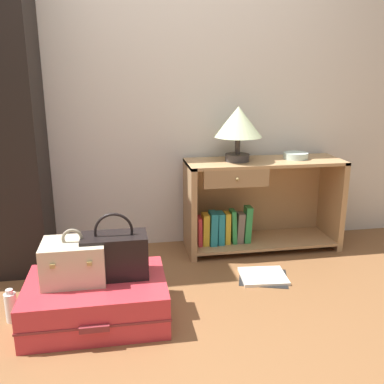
% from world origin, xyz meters
% --- Properties ---
extents(ground_plane, '(9.00, 9.00, 0.00)m').
position_xyz_m(ground_plane, '(0.00, 0.00, 0.00)').
color(ground_plane, brown).
extents(back_wall, '(6.40, 0.10, 2.60)m').
position_xyz_m(back_wall, '(0.00, 1.50, 1.30)').
color(back_wall, silver).
rests_on(back_wall, ground_plane).
extents(bookshelf, '(1.12, 0.39, 0.66)m').
position_xyz_m(bookshelf, '(0.69, 1.25, 0.33)').
color(bookshelf, tan).
rests_on(bookshelf, ground_plane).
extents(table_lamp, '(0.33, 0.33, 0.38)m').
position_xyz_m(table_lamp, '(0.54, 1.24, 0.92)').
color(table_lamp, '#3D3838').
rests_on(table_lamp, bookshelf).
extents(bowl, '(0.17, 0.17, 0.04)m').
position_xyz_m(bowl, '(0.98, 1.25, 0.68)').
color(bowl, silver).
rests_on(bowl, bookshelf).
extents(suitcase_large, '(0.73, 0.53, 0.22)m').
position_xyz_m(suitcase_large, '(-0.42, 0.45, 0.11)').
color(suitcase_large, '#D1333D').
rests_on(suitcase_large, ground_plane).
extents(train_case, '(0.31, 0.25, 0.28)m').
position_xyz_m(train_case, '(-0.52, 0.48, 0.33)').
color(train_case, beige).
rests_on(train_case, suitcase_large).
extents(handbag, '(0.34, 0.18, 0.35)m').
position_xyz_m(handbag, '(-0.32, 0.49, 0.34)').
color(handbag, black).
rests_on(handbag, suitcase_large).
extents(bottle, '(0.06, 0.06, 0.18)m').
position_xyz_m(bottle, '(-0.86, 0.51, 0.08)').
color(bottle, white).
rests_on(bottle, ground_plane).
extents(open_book_on_floor, '(0.37, 0.34, 0.02)m').
position_xyz_m(open_book_on_floor, '(0.60, 0.75, 0.01)').
color(open_book_on_floor, white).
rests_on(open_book_on_floor, ground_plane).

